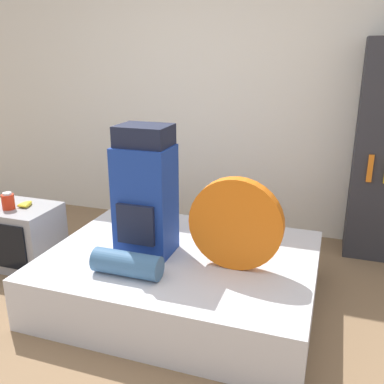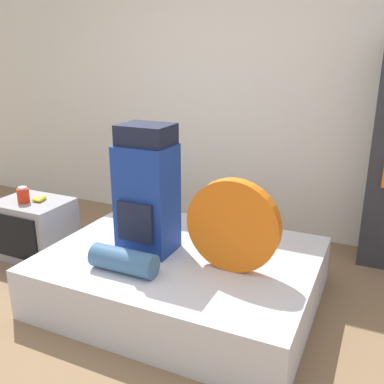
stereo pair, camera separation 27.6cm
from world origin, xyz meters
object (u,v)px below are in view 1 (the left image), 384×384
tent_bag (236,224)px  television (21,236)px  sleeping_roll (127,264)px  canister (8,201)px  backpack (145,193)px

tent_bag → television: tent_bag is taller
sleeping_roll → television: bearing=158.6°
canister → television: bearing=62.4°
tent_bag → sleeping_roll: size_ratio=1.36×
backpack → canister: size_ratio=6.49×
backpack → tent_bag: backpack is taller
tent_bag → sleeping_roll: bearing=-152.2°
tent_bag → canister: size_ratio=4.42×
tent_bag → sleeping_roll: 0.71m
backpack → canister: backpack is taller
sleeping_roll → television: size_ratio=0.74×
backpack → television: (-1.19, 0.13, -0.53)m
television → canister: bearing=-117.6°
canister → tent_bag: bearing=-3.3°
backpack → tent_bag: (0.63, -0.03, -0.13)m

